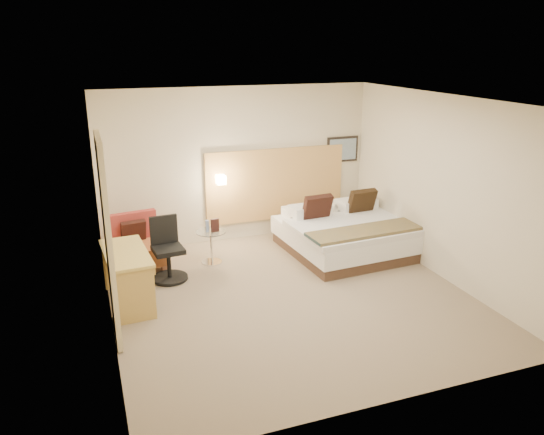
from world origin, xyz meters
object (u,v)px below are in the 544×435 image
object	(u,v)px
desk	(128,263)
desk_chair	(168,254)
bed	(347,233)
lounge_chair	(136,247)
side_table	(211,245)

from	to	relation	value
desk	desk_chair	distance (m)	0.89
bed	lounge_chair	bearing A→B (deg)	171.42
bed	desk	world-z (taller)	bed
bed	desk_chair	bearing A→B (deg)	-178.23
lounge_chair	desk	world-z (taller)	lounge_chair
desk_chair	lounge_chair	bearing A→B (deg)	122.72
side_table	lounge_chair	bearing A→B (deg)	168.56
bed	desk_chair	world-z (taller)	bed
lounge_chair	side_table	distance (m)	1.17
side_table	desk	bearing A→B (deg)	-144.02
side_table	bed	bearing A→B (deg)	-7.12
lounge_chair	desk_chair	xyz separation A→B (m)	(0.39, -0.61, 0.05)
desk	bed	bearing A→B (deg)	10.97
bed	desk_chair	xyz separation A→B (m)	(-3.03, -0.09, 0.07)
side_table	desk	distance (m)	1.71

